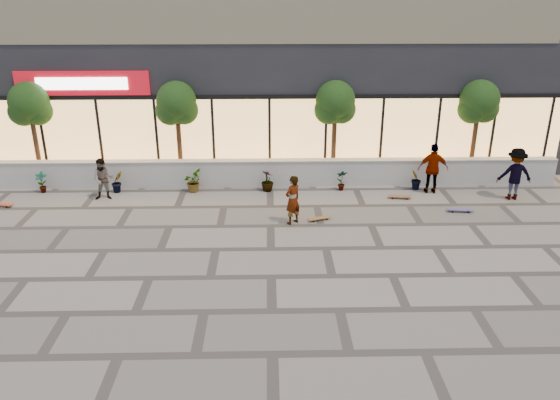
{
  "coord_description": "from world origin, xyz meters",
  "views": [
    {
      "loc": [
        -0.05,
        -12.78,
        7.38
      ],
      "look_at": [
        0.28,
        2.28,
        1.3
      ],
      "focal_mm": 35.0,
      "sensor_mm": 36.0,
      "label": 1
    }
  ],
  "objects_px": {
    "tree_midwest": "(177,106)",
    "skater_right_far": "(515,174)",
    "tree_east": "(479,104)",
    "tree_mideast": "(335,105)",
    "skateboard_right_near": "(400,197)",
    "skater_center": "(293,200)",
    "tree_west": "(30,106)",
    "skateboard_left": "(1,204)",
    "skater_right_near": "(433,169)",
    "skater_left": "(103,179)",
    "skateboard_right_far": "(460,210)",
    "skateboard_center": "(320,218)"
  },
  "relations": [
    {
      "from": "skateboard_center",
      "to": "tree_mideast",
      "type": "bearing_deg",
      "value": 58.38
    },
    {
      "from": "tree_west",
      "to": "skater_left",
      "type": "height_order",
      "value": "tree_west"
    },
    {
      "from": "tree_west",
      "to": "tree_east",
      "type": "distance_m",
      "value": 17.0
    },
    {
      "from": "skater_right_near",
      "to": "skateboard_right_far",
      "type": "height_order",
      "value": "skater_right_near"
    },
    {
      "from": "skater_left",
      "to": "skateboard_left",
      "type": "bearing_deg",
      "value": -175.37
    },
    {
      "from": "skater_center",
      "to": "skater_left",
      "type": "distance_m",
      "value": 7.07
    },
    {
      "from": "skateboard_left",
      "to": "skater_right_near",
      "type": "bearing_deg",
      "value": 19.55
    },
    {
      "from": "skater_center",
      "to": "skateboard_center",
      "type": "height_order",
      "value": "skater_center"
    },
    {
      "from": "tree_midwest",
      "to": "tree_east",
      "type": "distance_m",
      "value": 11.5
    },
    {
      "from": "skater_right_far",
      "to": "skateboard_center",
      "type": "bearing_deg",
      "value": 17.26
    },
    {
      "from": "skater_left",
      "to": "skateboard_right_far",
      "type": "bearing_deg",
      "value": -12.09
    },
    {
      "from": "skater_left",
      "to": "tree_west",
      "type": "bearing_deg",
      "value": 141.77
    },
    {
      "from": "tree_west",
      "to": "skater_left",
      "type": "bearing_deg",
      "value": -32.92
    },
    {
      "from": "skater_center",
      "to": "skateboard_right_far",
      "type": "bearing_deg",
      "value": 146.76
    },
    {
      "from": "tree_midwest",
      "to": "skater_left",
      "type": "xyz_separation_m",
      "value": [
        -2.47,
        -1.96,
        -2.22
      ]
    },
    {
      "from": "skateboard_right_far",
      "to": "skater_right_far",
      "type": "bearing_deg",
      "value": 33.94
    },
    {
      "from": "tree_east",
      "to": "skater_right_far",
      "type": "distance_m",
      "value": 3.12
    },
    {
      "from": "tree_mideast",
      "to": "skateboard_left",
      "type": "distance_m",
      "value": 12.57
    },
    {
      "from": "tree_mideast",
      "to": "tree_east",
      "type": "bearing_deg",
      "value": 0.0
    },
    {
      "from": "skater_right_far",
      "to": "skateboard_right_far",
      "type": "bearing_deg",
      "value": 31.12
    },
    {
      "from": "tree_midwest",
      "to": "tree_mideast",
      "type": "height_order",
      "value": "same"
    },
    {
      "from": "tree_mideast",
      "to": "skater_center",
      "type": "relative_size",
      "value": 2.39
    },
    {
      "from": "tree_east",
      "to": "skateboard_right_near",
      "type": "distance_m",
      "value": 4.89
    },
    {
      "from": "tree_west",
      "to": "skateboard_right_near",
      "type": "xyz_separation_m",
      "value": [
        13.71,
        -2.17,
        -2.9
      ]
    },
    {
      "from": "skateboard_center",
      "to": "skater_right_far",
      "type": "bearing_deg",
      "value": -5.26
    },
    {
      "from": "tree_midwest",
      "to": "skateboard_left",
      "type": "relative_size",
      "value": 4.42
    },
    {
      "from": "tree_west",
      "to": "skater_center",
      "type": "relative_size",
      "value": 2.39
    },
    {
      "from": "skateboard_center",
      "to": "skateboard_right_near",
      "type": "relative_size",
      "value": 0.96
    },
    {
      "from": "tree_midwest",
      "to": "skateboard_center",
      "type": "bearing_deg",
      "value": -38.21
    },
    {
      "from": "tree_west",
      "to": "skater_right_far",
      "type": "xyz_separation_m",
      "value": [
        17.77,
        -2.24,
        -2.04
      ]
    },
    {
      "from": "skateboard_center",
      "to": "skateboard_right_far",
      "type": "relative_size",
      "value": 0.91
    },
    {
      "from": "tree_mideast",
      "to": "skateboard_right_far",
      "type": "height_order",
      "value": "tree_mideast"
    },
    {
      "from": "skateboard_right_far",
      "to": "tree_east",
      "type": "bearing_deg",
      "value": 72.43
    },
    {
      "from": "skater_right_near",
      "to": "tree_midwest",
      "type": "bearing_deg",
      "value": -4.02
    },
    {
      "from": "skater_left",
      "to": "skateboard_left",
      "type": "height_order",
      "value": "skater_left"
    },
    {
      "from": "skateboard_right_far",
      "to": "tree_midwest",
      "type": "bearing_deg",
      "value": 166.99
    },
    {
      "from": "tree_midwest",
      "to": "skater_right_near",
      "type": "bearing_deg",
      "value": -9.34
    },
    {
      "from": "skater_center",
      "to": "skater_right_far",
      "type": "bearing_deg",
      "value": 152.89
    },
    {
      "from": "skater_center",
      "to": "skater_left",
      "type": "bearing_deg",
      "value": -59.79
    },
    {
      "from": "tree_midwest",
      "to": "skater_right_far",
      "type": "bearing_deg",
      "value": -10.34
    },
    {
      "from": "skater_right_far",
      "to": "tree_west",
      "type": "bearing_deg",
      "value": -4.01
    },
    {
      "from": "skateboard_left",
      "to": "skateboard_right_near",
      "type": "xyz_separation_m",
      "value": [
        14.17,
        0.4,
        -0.0
      ]
    },
    {
      "from": "skater_left",
      "to": "skater_right_far",
      "type": "bearing_deg",
      "value": -6.4
    },
    {
      "from": "skater_right_near",
      "to": "tree_east",
      "type": "bearing_deg",
      "value": -136.52
    },
    {
      "from": "tree_west",
      "to": "skateboard_right_far",
      "type": "bearing_deg",
      "value": -12.52
    },
    {
      "from": "skateboard_right_far",
      "to": "tree_mideast",
      "type": "bearing_deg",
      "value": 145.27
    },
    {
      "from": "tree_midwest",
      "to": "skater_left",
      "type": "bearing_deg",
      "value": -141.62
    },
    {
      "from": "tree_east",
      "to": "skateboard_right_near",
      "type": "height_order",
      "value": "tree_east"
    },
    {
      "from": "tree_west",
      "to": "tree_midwest",
      "type": "height_order",
      "value": "same"
    },
    {
      "from": "skateboard_right_far",
      "to": "skateboard_right_near",
      "type": "bearing_deg",
      "value": 150.46
    }
  ]
}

